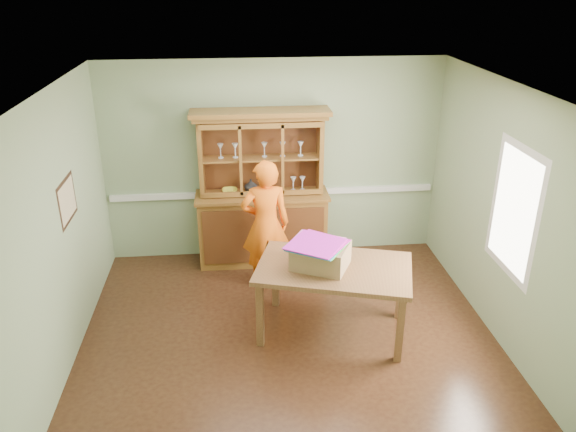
{
  "coord_description": "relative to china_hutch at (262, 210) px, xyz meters",
  "views": [
    {
      "loc": [
        -0.52,
        -5.19,
        3.7
      ],
      "look_at": [
        0.04,
        0.4,
        1.24
      ],
      "focal_mm": 35.0,
      "sensor_mm": 36.0,
      "label": 1
    }
  ],
  "objects": [
    {
      "name": "framed_map",
      "position": [
        -2.05,
        -1.46,
        0.81
      ],
      "size": [
        0.03,
        0.6,
        0.46
      ],
      "color": "#321F14",
      "rests_on": "wall_left"
    },
    {
      "name": "cardboard_box",
      "position": [
        0.52,
        -1.76,
        0.21
      ],
      "size": [
        0.7,
        0.64,
        0.26
      ],
      "primitive_type": "cube",
      "rotation": [
        0.0,
        0.0,
        -0.45
      ],
      "color": "olive",
      "rests_on": "dining_table"
    },
    {
      "name": "dining_table",
      "position": [
        0.67,
        -1.78,
        -0.02
      ],
      "size": [
        1.83,
        1.39,
        0.81
      ],
      "rotation": [
        0.0,
        0.0,
        -0.28
      ],
      "color": "brown",
      "rests_on": "floor"
    },
    {
      "name": "window_panel",
      "position": [
        2.41,
        -2.06,
        0.76
      ],
      "size": [
        0.03,
        0.96,
        1.36
      ],
      "color": "silver",
      "rests_on": "wall_right"
    },
    {
      "name": "wall_front",
      "position": [
        0.18,
        -3.76,
        0.61
      ],
      "size": [
        4.5,
        0.0,
        4.5
      ],
      "primitive_type": "plane",
      "rotation": [
        -1.57,
        0.0,
        0.0
      ],
      "color": "gray",
      "rests_on": "floor"
    },
    {
      "name": "person",
      "position": [
        0.01,
        -0.68,
        0.09
      ],
      "size": [
        0.62,
        0.43,
        1.66
      ],
      "primitive_type": "imported",
      "rotation": [
        0.0,
        0.0,
        3.19
      ],
      "color": "orange",
      "rests_on": "floor"
    },
    {
      "name": "ceiling",
      "position": [
        0.18,
        -1.76,
        1.96
      ],
      "size": [
        4.5,
        4.5,
        0.0
      ],
      "primitive_type": "plane",
      "rotation": [
        3.14,
        0.0,
        0.0
      ],
      "color": "white",
      "rests_on": "wall_back"
    },
    {
      "name": "wall_right",
      "position": [
        2.43,
        -1.76,
        0.61
      ],
      "size": [
        0.0,
        4.0,
        4.0
      ],
      "primitive_type": "plane",
      "rotation": [
        1.57,
        0.0,
        -1.57
      ],
      "color": "gray",
      "rests_on": "floor"
    },
    {
      "name": "china_hutch",
      "position": [
        0.0,
        0.0,
        0.0
      ],
      "size": [
        1.78,
        0.59,
        2.09
      ],
      "color": "brown",
      "rests_on": "floor"
    },
    {
      "name": "floor",
      "position": [
        0.18,
        -1.76,
        -0.74
      ],
      "size": [
        4.5,
        4.5,
        0.0
      ],
      "primitive_type": "plane",
      "color": "#492B17",
      "rests_on": "ground"
    },
    {
      "name": "kite_stack",
      "position": [
        0.47,
        -1.8,
        0.36
      ],
      "size": [
        0.71,
        0.71,
        0.04
      ],
      "rotation": [
        0.0,
        0.0,
        1.0
      ],
      "color": "green",
      "rests_on": "cardboard_box"
    },
    {
      "name": "wall_left",
      "position": [
        -2.07,
        -1.76,
        0.61
      ],
      "size": [
        0.0,
        4.0,
        4.0
      ],
      "primitive_type": "plane",
      "rotation": [
        1.57,
        0.0,
        1.57
      ],
      "color": "gray",
      "rests_on": "floor"
    },
    {
      "name": "wall_back",
      "position": [
        0.18,
        0.24,
        0.61
      ],
      "size": [
        4.5,
        0.0,
        4.5
      ],
      "primitive_type": "plane",
      "rotation": [
        1.57,
        0.0,
        0.0
      ],
      "color": "gray",
      "rests_on": "floor"
    },
    {
      "name": "chair_rail",
      "position": [
        0.18,
        0.21,
        0.16
      ],
      "size": [
        4.41,
        0.05,
        0.08
      ],
      "primitive_type": "cube",
      "color": "silver",
      "rests_on": "wall_back"
    }
  ]
}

